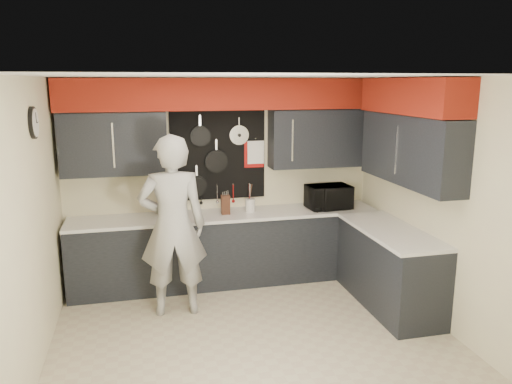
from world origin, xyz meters
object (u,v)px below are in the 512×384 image
object	(u,v)px
knife_block	(225,205)
person	(173,226)
coffee_maker	(169,203)
microwave	(328,197)
utensil_crock	(250,205)

from	to	relation	value
knife_block	person	xyz separation A→B (m)	(-0.71, -0.70, -0.03)
person	coffee_maker	bearing A→B (deg)	-88.41
microwave	utensil_crock	world-z (taller)	microwave
utensil_crock	person	size ratio (longest dim) A/B	0.08
coffee_maker	person	size ratio (longest dim) A/B	0.17
knife_block	coffee_maker	distance (m)	0.70
utensil_crock	microwave	bearing A→B (deg)	-4.48
knife_block	coffee_maker	world-z (taller)	coffee_maker
microwave	person	bearing A→B (deg)	-165.75
microwave	knife_block	world-z (taller)	microwave
knife_block	coffee_maker	xyz separation A→B (m)	(-0.69, 0.04, 0.06)
utensil_crock	person	xyz separation A→B (m)	(-1.04, -0.75, 0.01)
person	utensil_crock	bearing A→B (deg)	-141.33
knife_block	utensil_crock	distance (m)	0.33
knife_block	person	world-z (taller)	person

